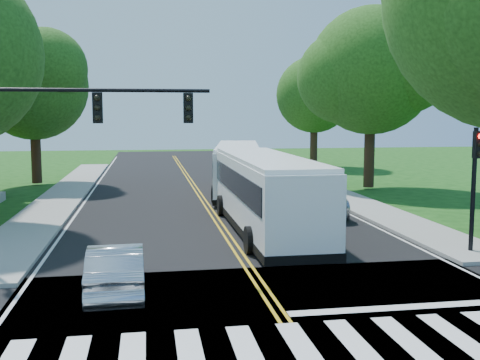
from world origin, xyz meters
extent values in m
plane|color=#134010|center=(0.00, 0.00, 0.00)|extent=(140.00, 140.00, 0.00)
cube|color=black|center=(0.00, 18.00, 0.01)|extent=(14.00, 96.00, 0.01)
cube|color=black|center=(0.00, 0.00, 0.01)|extent=(60.00, 12.00, 0.01)
cube|color=gold|center=(0.00, 22.00, 0.01)|extent=(0.36, 70.00, 0.01)
cube|color=silver|center=(-6.80, 22.00, 0.01)|extent=(0.12, 70.00, 0.01)
cube|color=silver|center=(6.80, 22.00, 0.01)|extent=(0.12, 70.00, 0.01)
cube|color=silver|center=(0.00, -0.50, 0.02)|extent=(12.60, 3.00, 0.01)
cube|color=silver|center=(3.50, 1.60, 0.02)|extent=(6.60, 0.40, 0.01)
cube|color=gray|center=(-8.30, 25.00, 0.07)|extent=(2.60, 40.00, 0.15)
cube|color=gray|center=(8.30, 25.00, 0.07)|extent=(2.60, 40.00, 0.15)
cylinder|color=black|center=(-11.00, 30.00, 2.35)|extent=(0.70, 0.70, 4.40)
sphere|color=#397B24|center=(-11.00, 30.00, 7.02)|extent=(7.60, 7.60, 7.60)
cylinder|color=black|center=(11.50, 24.00, 2.65)|extent=(0.70, 0.70, 5.00)
sphere|color=#397B24|center=(11.50, 24.00, 7.88)|extent=(8.40, 8.40, 8.40)
cylinder|color=black|center=(12.50, 40.00, 2.35)|extent=(0.70, 0.70, 4.40)
sphere|color=#397B24|center=(12.50, 40.00, 6.89)|extent=(7.20, 7.20, 7.20)
cylinder|color=black|center=(-4.70, 6.50, 5.75)|extent=(7.00, 0.12, 0.12)
cube|color=black|center=(-4.70, 6.35, 5.20)|extent=(0.30, 0.22, 0.95)
cube|color=black|center=(-1.90, 6.35, 5.20)|extent=(0.30, 0.22, 0.95)
cylinder|color=black|center=(8.20, 6.50, 2.35)|extent=(0.16, 0.16, 4.40)
cube|color=black|center=(8.20, 6.35, 3.95)|extent=(0.30, 0.22, 0.95)
cube|color=white|center=(1.75, 11.61, 1.64)|extent=(2.68, 12.39, 2.89)
cube|color=black|center=(1.75, 11.61, 2.16)|extent=(2.75, 11.52, 1.00)
cube|color=black|center=(1.75, 17.85, 2.01)|extent=(2.57, 0.10, 1.68)
cube|color=orange|center=(1.75, 17.85, 2.95)|extent=(1.78, 0.10, 0.34)
cube|color=black|center=(1.75, 11.61, 0.36)|extent=(2.73, 12.49, 0.31)
cube|color=white|center=(1.75, 11.61, 3.14)|extent=(2.62, 12.02, 0.23)
cylinder|color=black|center=(3.11, 15.70, 0.52)|extent=(0.34, 1.01, 1.01)
cylinder|color=black|center=(0.38, 15.70, 0.52)|extent=(0.34, 1.01, 1.01)
cylinder|color=black|center=(3.11, 7.83, 0.52)|extent=(0.34, 1.01, 1.01)
cylinder|color=black|center=(0.38, 7.83, 0.52)|extent=(0.34, 1.01, 1.01)
cube|color=white|center=(2.43, 23.28, 1.57)|extent=(4.50, 12.14, 2.77)
cube|color=black|center=(2.43, 23.28, 2.08)|extent=(4.44, 11.33, 0.96)
cube|color=black|center=(3.43, 29.19, 1.92)|extent=(2.45, 0.51, 1.61)
cube|color=orange|center=(3.43, 29.19, 2.83)|extent=(1.70, 0.38, 0.32)
cube|color=black|center=(2.43, 23.28, 0.34)|extent=(4.57, 12.24, 0.30)
cube|color=white|center=(2.43, 23.28, 3.01)|extent=(4.40, 11.78, 0.22)
cylinder|color=black|center=(4.38, 26.93, 0.50)|extent=(0.48, 1.01, 0.97)
cylinder|color=black|center=(1.80, 27.37, 0.50)|extent=(0.48, 1.01, 0.97)
cylinder|color=black|center=(3.12, 19.49, 0.50)|extent=(0.48, 1.01, 0.97)
cylinder|color=black|center=(0.54, 19.93, 0.50)|extent=(0.48, 1.01, 0.97)
imported|color=#B4B6BC|center=(-4.14, 4.01, 0.72)|extent=(1.62, 4.34, 1.41)
imported|color=#ABAEB2|center=(5.12, 15.11, 0.75)|extent=(3.21, 5.60, 1.47)
imported|color=black|center=(5.69, 19.19, 0.66)|extent=(2.86, 4.77, 1.29)
camera|label=1|loc=(-3.22, -11.61, 4.99)|focal=42.00mm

